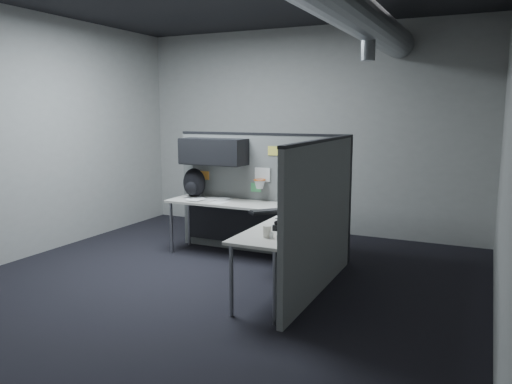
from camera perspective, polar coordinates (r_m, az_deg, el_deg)
The scene contains 12 objects.
room at distance 5.18m, azimuth 1.12°, elevation 11.26°, with size 5.62×5.62×3.22m.
partition_back at distance 6.69m, azimuth -0.94°, elevation 1.36°, with size 2.44×0.42×1.63m.
partition_right at distance 5.29m, azimuth 7.41°, elevation -2.78°, with size 0.07×2.23×1.63m.
desk at distance 6.12m, azimuth 0.24°, elevation -3.03°, with size 2.31×2.11×0.73m.
monitor at distance 6.11m, azimuth 6.48°, elevation 0.64°, with size 0.63×0.63×0.54m.
keyboard at distance 5.86m, azimuth 1.52°, elevation -2.23°, with size 0.43×0.45×0.04m.
mouse at distance 5.52m, azimuth 3.75°, elevation -2.96°, with size 0.30×0.31×0.05m.
phone at distance 5.05m, azimuth 3.35°, elevation -3.89°, with size 0.20×0.22×0.10m.
bottles at distance 4.71m, azimuth 2.50°, elevation -4.90°, with size 0.13×0.17×0.08m.
cup at distance 4.74m, azimuth 1.27°, elevation -4.53°, with size 0.08×0.08×0.11m, color silver.
papers at distance 6.77m, azimuth -5.71°, elevation -0.80°, with size 0.73×0.47×0.02m.
backpack at distance 6.93m, azimuth -7.10°, elevation 0.99°, with size 0.35×0.33×0.40m.
Camera 1 is at (2.67, -4.72, 1.91)m, focal length 35.00 mm.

